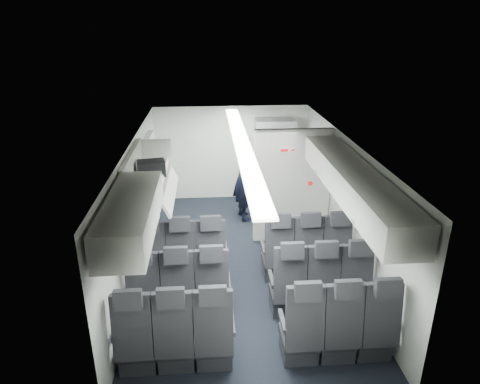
{
  "coord_description": "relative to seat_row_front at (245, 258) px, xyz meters",
  "views": [
    {
      "loc": [
        -0.53,
        -6.38,
        3.85
      ],
      "look_at": [
        0.0,
        0.4,
        1.15
      ],
      "focal_mm": 32.0,
      "sensor_mm": 36.0,
      "label": 1
    }
  ],
  "objects": [
    {
      "name": "seat_row_rear",
      "position": [
        0.0,
        -1.8,
        0.0
      ],
      "size": [
        3.33,
        0.56,
        1.24
      ],
      "color": "#252428",
      "rests_on": "cabin_shell"
    },
    {
      "name": "overhead_bin_left_rear",
      "position": [
        -1.4,
        -1.47,
        1.46
      ],
      "size": [
        0.53,
        1.8,
        0.4
      ],
      "color": "silver",
      "rests_on": "cabin_shell"
    },
    {
      "name": "carry_on_bag",
      "position": [
        -1.39,
        0.39,
        1.39
      ],
      "size": [
        0.46,
        0.36,
        0.24
      ],
      "primitive_type": "cube",
      "rotation": [
        0.0,
        0.0,
        0.21
      ],
      "color": "black",
      "rests_on": "overhead_bin_left_front_open"
    },
    {
      "name": "overhead_bin_right_front",
      "position": [
        1.4,
        0.28,
        1.46
      ],
      "size": [
        0.53,
        1.7,
        0.4
      ],
      "color": "silver",
      "rests_on": "cabin_shell"
    },
    {
      "name": "seat_row_mid",
      "position": [
        0.0,
        -0.9,
        0.0
      ],
      "size": [
        3.33,
        0.56,
        1.24
      ],
      "color": "#252428",
      "rests_on": "cabin_shell"
    },
    {
      "name": "bulkhead_partition",
      "position": [
        0.98,
        1.33,
        0.67
      ],
      "size": [
        1.4,
        0.15,
        2.13
      ],
      "color": "silver",
      "rests_on": "cabin_shell"
    },
    {
      "name": "papers",
      "position": [
        0.38,
        2.3,
        0.66
      ],
      "size": [
        0.21,
        0.08,
        0.15
      ],
      "primitive_type": "cube",
      "rotation": [
        0.0,
        0.0,
        0.28
      ],
      "color": "white",
      "rests_on": "flight_attendant"
    },
    {
      "name": "boarding_door",
      "position": [
        -1.64,
        2.09,
        0.55
      ],
      "size": [
        0.12,
        1.27,
        1.86
      ],
      "color": "silver",
      "rests_on": "cabin_shell"
    },
    {
      "name": "cabin_shell",
      "position": [
        0.0,
        0.53,
        0.72
      ],
      "size": [
        3.41,
        6.01,
        2.16
      ],
      "color": "black",
      "rests_on": "ground"
    },
    {
      "name": "flight_attendant",
      "position": [
        0.19,
        2.35,
        0.5
      ],
      "size": [
        0.56,
        0.73,
        1.81
      ],
      "primitive_type": "imported",
      "rotation": [
        0.0,
        0.0,
        1.78
      ],
      "color": "black",
      "rests_on": "ground"
    },
    {
      "name": "seat_row_front",
      "position": [
        0.0,
        0.0,
        0.0
      ],
      "size": [
        3.33,
        0.56,
        1.24
      ],
      "color": "#252428",
      "rests_on": "cabin_shell"
    },
    {
      "name": "galley_unit",
      "position": [
        0.95,
        3.25,
        0.55
      ],
      "size": [
        0.85,
        0.52,
        1.9
      ],
      "color": "#939399",
      "rests_on": "cabin_shell"
    },
    {
      "name": "overhead_bin_right_rear",
      "position": [
        1.4,
        -1.47,
        1.46
      ],
      "size": [
        0.53,
        1.8,
        0.4
      ],
      "color": "silver",
      "rests_on": "cabin_shell"
    },
    {
      "name": "overhead_bin_left_front_open",
      "position": [
        -1.44,
        0.28,
        1.33
      ],
      "size": [
        0.64,
        1.7,
        0.72
      ],
      "color": "#9E9E93",
      "rests_on": "cabin_shell"
    }
  ]
}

